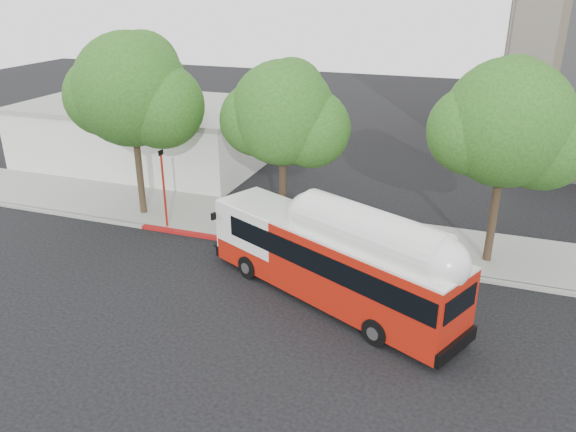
# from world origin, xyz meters

# --- Properties ---
(ground) EXTENTS (120.00, 120.00, 0.00)m
(ground) POSITION_xyz_m (0.00, 0.00, 0.00)
(ground) COLOR black
(ground) RESTS_ON ground
(sidewalk) EXTENTS (60.00, 5.00, 0.15)m
(sidewalk) POSITION_xyz_m (0.00, 6.50, 0.07)
(sidewalk) COLOR gray
(sidewalk) RESTS_ON ground
(curb_strip) EXTENTS (60.00, 0.30, 0.15)m
(curb_strip) POSITION_xyz_m (0.00, 3.90, 0.07)
(curb_strip) COLOR gray
(curb_strip) RESTS_ON ground
(red_curb_segment) EXTENTS (10.00, 0.32, 0.16)m
(red_curb_segment) POSITION_xyz_m (-3.00, 3.90, 0.08)
(red_curb_segment) COLOR maroon
(red_curb_segment) RESTS_ON ground
(street_tree_left) EXTENTS (6.67, 5.80, 9.74)m
(street_tree_left) POSITION_xyz_m (-8.53, 5.56, 6.60)
(street_tree_left) COLOR #2D2116
(street_tree_left) RESTS_ON ground
(street_tree_mid) EXTENTS (5.75, 5.00, 8.62)m
(street_tree_mid) POSITION_xyz_m (-0.59, 6.06, 5.91)
(street_tree_mid) COLOR #2D2116
(street_tree_mid) RESTS_ON ground
(street_tree_right) EXTENTS (6.21, 5.40, 9.18)m
(street_tree_right) POSITION_xyz_m (9.44, 5.86, 6.26)
(street_tree_right) COLOR #2D2116
(street_tree_right) RESTS_ON ground
(low_commercial_bldg) EXTENTS (16.20, 10.20, 4.25)m
(low_commercial_bldg) POSITION_xyz_m (-14.00, 14.00, 2.15)
(low_commercial_bldg) COLOR silver
(low_commercial_bldg) RESTS_ON ground
(transit_bus) EXTENTS (11.79, 7.11, 3.57)m
(transit_bus) POSITION_xyz_m (3.14, 0.21, 1.67)
(transit_bus) COLOR #AF190C
(transit_bus) RESTS_ON ground
(signal_pole) EXTENTS (0.12, 0.40, 4.23)m
(signal_pole) POSITION_xyz_m (-6.75, 4.21, 2.17)
(signal_pole) COLOR #B62013
(signal_pole) RESTS_ON ground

